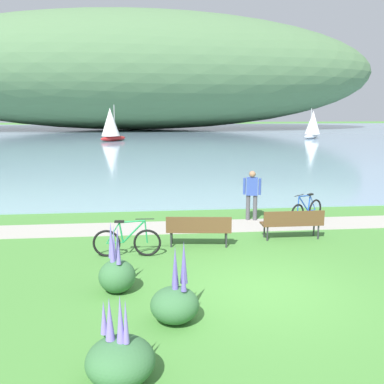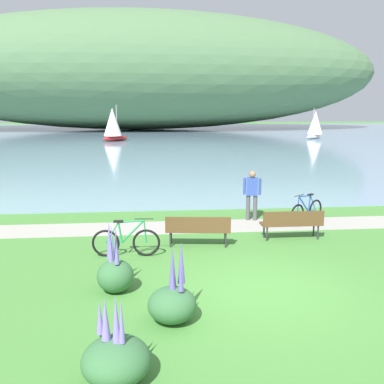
# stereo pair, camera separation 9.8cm
# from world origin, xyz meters

# --- Properties ---
(ground_plane) EXTENTS (200.00, 200.00, 0.00)m
(ground_plane) POSITION_xyz_m (0.00, 0.00, 0.00)
(ground_plane) COLOR #478438
(bay_water) EXTENTS (180.00, 80.00, 0.04)m
(bay_water) POSITION_xyz_m (0.00, 47.30, 0.02)
(bay_water) COLOR #7A99B2
(bay_water) RESTS_ON ground
(distant_hillside) EXTENTS (80.54, 28.00, 18.92)m
(distant_hillside) POSITION_xyz_m (-4.45, 65.47, 9.50)
(distant_hillside) COLOR #4C7047
(distant_hillside) RESTS_ON bay_water
(shoreline_path) EXTENTS (60.00, 1.50, 0.01)m
(shoreline_path) POSITION_xyz_m (0.00, 5.02, 0.01)
(shoreline_path) COLOR #A39E93
(shoreline_path) RESTS_ON ground
(park_bench_near_camera) EXTENTS (1.84, 0.69, 0.88)m
(park_bench_near_camera) POSITION_xyz_m (-1.00, 3.04, 0.52)
(park_bench_near_camera) COLOR brown
(park_bench_near_camera) RESTS_ON ground
(park_bench_further_along) EXTENTS (1.80, 0.49, 0.88)m
(park_bench_further_along) POSITION_xyz_m (1.81, 3.43, 0.52)
(park_bench_further_along) COLOR brown
(park_bench_further_along) RESTS_ON ground
(bicycle_leaning_near_bench) EXTENTS (1.46, 1.09, 1.01)m
(bicycle_leaning_near_bench) POSITION_xyz_m (2.88, 5.17, 0.40)
(bicycle_leaning_near_bench) COLOR black
(bicycle_leaning_near_bench) RESTS_ON ground
(bicycle_beside_path) EXTENTS (1.77, 0.16, 1.01)m
(bicycle_beside_path) POSITION_xyz_m (-2.94, 2.41, 0.40)
(bicycle_beside_path) COLOR black
(bicycle_beside_path) RESTS_ON ground
(person_at_shoreline) EXTENTS (0.59, 0.31, 1.71)m
(person_at_shoreline) POSITION_xyz_m (1.13, 5.66, 0.98)
(person_at_shoreline) COLOR #4C4C51
(person_at_shoreline) RESTS_ON ground
(echium_bush_closest_to_camera) EXTENTS (0.99, 0.99, 1.32)m
(echium_bush_closest_to_camera) POSITION_xyz_m (-2.80, -2.83, 0.35)
(echium_bush_closest_to_camera) COLOR #386B3D
(echium_bush_closest_to_camera) RESTS_ON ground
(echium_bush_beside_closest) EXTENTS (0.77, 0.77, 1.47)m
(echium_bush_beside_closest) POSITION_xyz_m (-3.05, 0.24, 0.40)
(echium_bush_beside_closest) COLOR #386B3D
(echium_bush_beside_closest) RESTS_ON ground
(echium_bush_mid_cluster) EXTENTS (0.89, 0.89, 1.44)m
(echium_bush_mid_cluster) POSITION_xyz_m (-1.92, -1.16, 0.37)
(echium_bush_mid_cluster) COLOR #386B3D
(echium_bush_mid_cluster) RESTS_ON ground
(sailboat_nearest_to_shore) EXTENTS (2.90, 2.83, 3.58)m
(sailboat_nearest_to_shore) POSITION_xyz_m (17.31, 42.08, 1.73)
(sailboat_nearest_to_shore) COLOR white
(sailboat_nearest_to_shore) RESTS_ON bay_water
(sailboat_toward_hillside) EXTENTS (3.22, 3.15, 3.99)m
(sailboat_toward_hillside) POSITION_xyz_m (-6.45, 40.36, 1.92)
(sailboat_toward_hillside) COLOR #B22323
(sailboat_toward_hillside) RESTS_ON bay_water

